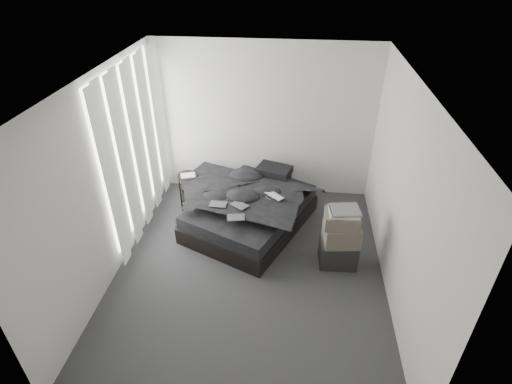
# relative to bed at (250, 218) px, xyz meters

# --- Properties ---
(floor) EXTENTS (3.60, 4.20, 0.01)m
(floor) POSITION_rel_bed_xyz_m (0.11, -0.99, -0.13)
(floor) COLOR #353537
(floor) RESTS_ON ground
(ceiling) EXTENTS (3.60, 4.20, 0.01)m
(ceiling) POSITION_rel_bed_xyz_m (0.11, -0.99, 2.47)
(ceiling) COLOR white
(ceiling) RESTS_ON ground
(wall_back) EXTENTS (3.60, 0.01, 2.60)m
(wall_back) POSITION_rel_bed_xyz_m (0.11, 1.11, 1.17)
(wall_back) COLOR silver
(wall_back) RESTS_ON ground
(wall_front) EXTENTS (3.60, 0.01, 2.60)m
(wall_front) POSITION_rel_bed_xyz_m (0.11, -3.09, 1.17)
(wall_front) COLOR silver
(wall_front) RESTS_ON ground
(wall_left) EXTENTS (0.01, 4.20, 2.60)m
(wall_left) POSITION_rel_bed_xyz_m (-1.69, -0.99, 1.17)
(wall_left) COLOR silver
(wall_left) RESTS_ON ground
(wall_right) EXTENTS (0.01, 4.20, 2.60)m
(wall_right) POSITION_rel_bed_xyz_m (1.91, -0.99, 1.17)
(wall_right) COLOR silver
(wall_right) RESTS_ON ground
(window_left) EXTENTS (0.02, 2.00, 2.30)m
(window_left) POSITION_rel_bed_xyz_m (-1.67, -0.09, 1.22)
(window_left) COLOR white
(window_left) RESTS_ON wall_left
(curtain_left) EXTENTS (0.06, 2.12, 2.48)m
(curtain_left) POSITION_rel_bed_xyz_m (-1.62, -0.09, 1.15)
(curtain_left) COLOR white
(curtain_left) RESTS_ON wall_left
(bed) EXTENTS (2.10, 2.33, 0.26)m
(bed) POSITION_rel_bed_xyz_m (0.00, 0.00, 0.00)
(bed) COLOR black
(bed) RESTS_ON floor
(mattress) EXTENTS (2.03, 2.25, 0.20)m
(mattress) POSITION_rel_bed_xyz_m (0.00, 0.00, 0.23)
(mattress) COLOR black
(mattress) RESTS_ON bed
(duvet) EXTENTS (1.95, 2.06, 0.22)m
(duvet) POSITION_rel_bed_xyz_m (-0.02, -0.04, 0.44)
(duvet) COLOR black
(duvet) RESTS_ON mattress
(pillow_lower) EXTENTS (0.68, 0.59, 0.13)m
(pillow_lower) POSITION_rel_bed_xyz_m (0.26, 0.69, 0.40)
(pillow_lower) COLOR black
(pillow_lower) RESTS_ON mattress
(pillow_upper) EXTENTS (0.62, 0.52, 0.12)m
(pillow_upper) POSITION_rel_bed_xyz_m (0.32, 0.65, 0.52)
(pillow_upper) COLOR black
(pillow_upper) RESTS_ON pillow_lower
(laptop) EXTENTS (0.36, 0.35, 0.02)m
(laptop) POSITION_rel_bed_xyz_m (0.34, -0.10, 0.57)
(laptop) COLOR silver
(laptop) RESTS_ON duvet
(comic_a) EXTENTS (0.25, 0.17, 0.01)m
(comic_a) POSITION_rel_bed_xyz_m (-0.42, -0.37, 0.56)
(comic_a) COLOR black
(comic_a) RESTS_ON duvet
(comic_b) EXTENTS (0.29, 0.27, 0.01)m
(comic_b) POSITION_rel_bed_xyz_m (-0.11, -0.36, 0.56)
(comic_b) COLOR black
(comic_b) RESTS_ON duvet
(comic_c) EXTENTS (0.26, 0.20, 0.01)m
(comic_c) POSITION_rel_bed_xyz_m (-0.12, -0.66, 0.57)
(comic_c) COLOR black
(comic_c) RESTS_ON duvet
(side_stand) EXTENTS (0.37, 0.37, 0.60)m
(side_stand) POSITION_rel_bed_xyz_m (-1.07, 0.41, 0.17)
(side_stand) COLOR black
(side_stand) RESTS_ON floor
(papers) EXTENTS (0.27, 0.24, 0.01)m
(papers) POSITION_rel_bed_xyz_m (-1.06, 0.41, 0.48)
(papers) COLOR white
(papers) RESTS_ON side_stand
(floor_books) EXTENTS (0.22, 0.26, 0.15)m
(floor_books) POSITION_rel_bed_xyz_m (-1.07, -0.22, -0.05)
(floor_books) COLOR black
(floor_books) RESTS_ON floor
(box_lower) EXTENTS (0.52, 0.41, 0.37)m
(box_lower) POSITION_rel_bed_xyz_m (1.31, -0.72, 0.06)
(box_lower) COLOR black
(box_lower) RESTS_ON floor
(box_mid) EXTENTS (0.51, 0.42, 0.28)m
(box_mid) POSITION_rel_bed_xyz_m (1.32, -0.73, 0.38)
(box_mid) COLOR #5B5148
(box_mid) RESTS_ON box_lower
(box_upper) EXTENTS (0.45, 0.36, 0.20)m
(box_upper) POSITION_rel_bed_xyz_m (1.30, -0.72, 0.62)
(box_upper) COLOR #5B5148
(box_upper) RESTS_ON box_mid
(art_book_white) EXTENTS (0.39, 0.32, 0.04)m
(art_book_white) POSITION_rel_bed_xyz_m (1.31, -0.72, 0.74)
(art_book_white) COLOR silver
(art_book_white) RESTS_ON box_upper
(art_book_snake) EXTENTS (0.41, 0.35, 0.03)m
(art_book_snake) POSITION_rel_bed_xyz_m (1.32, -0.73, 0.78)
(art_book_snake) COLOR silver
(art_book_snake) RESTS_ON art_book_white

